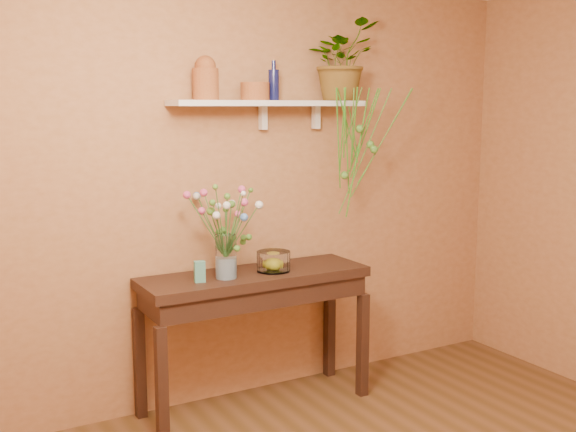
{
  "coord_description": "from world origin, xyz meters",
  "views": [
    {
      "loc": [
        -2.03,
        -2.04,
        1.9
      ],
      "look_at": [
        0.0,
        1.55,
        1.25
      ],
      "focal_mm": 43.38,
      "sensor_mm": 36.0,
      "label": 1
    }
  ],
  "objects_px": {
    "blue_bottle": "(274,84)",
    "spider_plant": "(341,61)",
    "sideboard": "(255,292)",
    "glass_vase": "(226,260)",
    "glass_bowl": "(273,262)",
    "bouquet": "(225,211)",
    "terracotta_jug": "(206,79)"
  },
  "relations": [
    {
      "from": "blue_bottle",
      "to": "spider_plant",
      "type": "xyz_separation_m",
      "value": [
        0.51,
        0.01,
        0.16
      ]
    },
    {
      "from": "sideboard",
      "to": "glass_vase",
      "type": "relative_size",
      "value": 5.4
    },
    {
      "from": "blue_bottle",
      "to": "glass_vase",
      "type": "xyz_separation_m",
      "value": [
        -0.42,
        -0.17,
        -1.05
      ]
    },
    {
      "from": "spider_plant",
      "to": "glass_bowl",
      "type": "distance_m",
      "value": 1.4
    },
    {
      "from": "spider_plant",
      "to": "blue_bottle",
      "type": "bearing_deg",
      "value": -179.16
    },
    {
      "from": "glass_bowl",
      "to": "bouquet",
      "type": "bearing_deg",
      "value": 179.97
    },
    {
      "from": "blue_bottle",
      "to": "glass_bowl",
      "type": "relative_size",
      "value": 1.17
    },
    {
      "from": "blue_bottle",
      "to": "spider_plant",
      "type": "relative_size",
      "value": 0.47
    },
    {
      "from": "glass_vase",
      "to": "sideboard",
      "type": "bearing_deg",
      "value": 12.65
    },
    {
      "from": "blue_bottle",
      "to": "spider_plant",
      "type": "height_order",
      "value": "spider_plant"
    },
    {
      "from": "sideboard",
      "to": "blue_bottle",
      "type": "xyz_separation_m",
      "value": [
        0.2,
        0.12,
        1.29
      ]
    },
    {
      "from": "terracotta_jug",
      "to": "sideboard",
      "type": "bearing_deg",
      "value": -29.3
    },
    {
      "from": "terracotta_jug",
      "to": "spider_plant",
      "type": "xyz_separation_m",
      "value": [
        0.96,
        -0.01,
        0.14
      ]
    },
    {
      "from": "blue_bottle",
      "to": "glass_bowl",
      "type": "distance_m",
      "value": 1.12
    },
    {
      "from": "bouquet",
      "to": "glass_vase",
      "type": "bearing_deg",
      "value": -112.46
    },
    {
      "from": "spider_plant",
      "to": "glass_bowl",
      "type": "bearing_deg",
      "value": -165.39
    },
    {
      "from": "sideboard",
      "to": "terracotta_jug",
      "type": "relative_size",
      "value": 5.5
    },
    {
      "from": "terracotta_jug",
      "to": "glass_bowl",
      "type": "distance_m",
      "value": 1.2
    },
    {
      "from": "sideboard",
      "to": "terracotta_jug",
      "type": "xyz_separation_m",
      "value": [
        -0.25,
        0.14,
        1.31
      ]
    },
    {
      "from": "spider_plant",
      "to": "sideboard",
      "type": "bearing_deg",
      "value": -170.04
    },
    {
      "from": "spider_plant",
      "to": "bouquet",
      "type": "height_order",
      "value": "spider_plant"
    },
    {
      "from": "sideboard",
      "to": "spider_plant",
      "type": "relative_size",
      "value": 2.77
    },
    {
      "from": "blue_bottle",
      "to": "glass_bowl",
      "type": "bearing_deg",
      "value": -120.01
    },
    {
      "from": "glass_vase",
      "to": "terracotta_jug",
      "type": "bearing_deg",
      "value": 99.65
    },
    {
      "from": "sideboard",
      "to": "blue_bottle",
      "type": "height_order",
      "value": "blue_bottle"
    },
    {
      "from": "sideboard",
      "to": "bouquet",
      "type": "relative_size",
      "value": 2.88
    },
    {
      "from": "terracotta_jug",
      "to": "bouquet",
      "type": "bearing_deg",
      "value": -76.75
    },
    {
      "from": "terracotta_jug",
      "to": "blue_bottle",
      "type": "height_order",
      "value": "terracotta_jug"
    },
    {
      "from": "terracotta_jug",
      "to": "glass_vase",
      "type": "distance_m",
      "value": 1.09
    },
    {
      "from": "sideboard",
      "to": "glass_vase",
      "type": "xyz_separation_m",
      "value": [
        -0.22,
        -0.05,
        0.24
      ]
    },
    {
      "from": "glass_bowl",
      "to": "sideboard",
      "type": "bearing_deg",
      "value": 165.81
    },
    {
      "from": "spider_plant",
      "to": "glass_bowl",
      "type": "height_order",
      "value": "spider_plant"
    }
  ]
}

